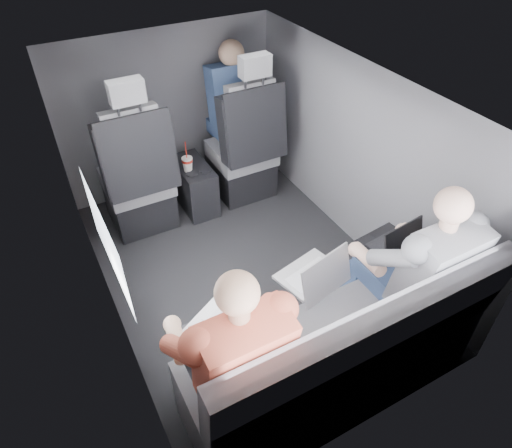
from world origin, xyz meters
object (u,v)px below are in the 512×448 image
soda_cup (187,164)px  laptop_black (391,241)px  front_seat_left (139,183)px  front_seat_right (245,154)px  passenger_rear_right (413,269)px  laptop_silver (315,275)px  center_console (194,186)px  rear_bench (337,357)px  passenger_front_right (233,101)px  laptop_white (221,327)px  passenger_rear_left (230,352)px

soda_cup → laptop_black: bearing=-68.3°
front_seat_left → front_seat_right: same height
front_seat_right → passenger_rear_right: bearing=-87.7°
laptop_silver → passenger_rear_right: 0.53m
center_console → laptop_silver: laptop_silver is taller
front_seat_left → front_seat_right: (0.90, 0.00, 0.00)m
rear_bench → passenger_rear_right: passenger_rear_right is taller
front_seat_right → passenger_rear_right: (0.07, -1.81, 0.22)m
laptop_silver → passenger_front_right: passenger_front_right is taller
front_seat_right → laptop_black: 1.61m
laptop_white → laptop_silver: 0.58m
laptop_black → passenger_rear_left: passenger_rear_left is taller
center_console → laptop_black: 1.78m
center_console → soda_cup: (-0.06, -0.06, 0.26)m
rear_bench → passenger_rear_left: passenger_rear_left is taller
rear_bench → soda_cup: 1.89m
front_seat_right → soda_cup: (-0.51, -0.02, 0.06)m
passenger_rear_left → passenger_rear_right: (1.08, -0.00, 0.00)m
front_seat_right → center_console: 0.49m
laptop_black → passenger_rear_right: passenger_rear_right is taller
laptop_white → passenger_rear_left: (-0.02, -0.13, -0.01)m
front_seat_left → passenger_front_right: 1.03m
laptop_silver → passenger_rear_right: bearing=-23.0°
rear_bench → laptop_white: bearing=157.1°
soda_cup → passenger_rear_left: bearing=-105.7°
rear_bench → laptop_silver: (0.04, 0.30, 0.32)m
soda_cup → laptop_black: size_ratio=0.81×
front_seat_right → laptop_black: (0.12, -1.59, 0.23)m
front_seat_right → passenger_front_right: front_seat_right is taller
laptop_white → laptop_silver: (0.58, 0.07, -0.00)m
rear_bench → front_seat_right: bearing=76.7°
laptop_black → passenger_rear_right: (-0.05, -0.22, -0.01)m
rear_bench → passenger_rear_right: bearing=10.4°
front_seat_right → laptop_silver: 1.67m
soda_cup → passenger_rear_left: passenger_rear_left is taller
front_seat_left → passenger_front_right: bearing=15.5°
passenger_front_right → laptop_black: bearing=-87.4°
soda_cup → laptop_white: (-0.48, -1.66, 0.17)m
center_console → passenger_rear_right: (0.52, -1.85, 0.42)m
laptop_white → laptop_black: laptop_white is taller
laptop_white → passenger_rear_left: size_ratio=0.36×
front_seat_right → center_console: front_seat_right is taller
center_console → passenger_rear_left: (-0.56, -1.85, 0.42)m
passenger_rear_left → passenger_rear_right: bearing=-0.0°
front_seat_right → laptop_white: size_ratio=2.96×
rear_bench → laptop_silver: rear_bench is taller
center_console → rear_bench: size_ratio=0.30×
rear_bench → laptop_silver: bearing=82.8°
passenger_rear_right → laptop_white: bearing=172.9°
front_seat_left → laptop_white: 1.69m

